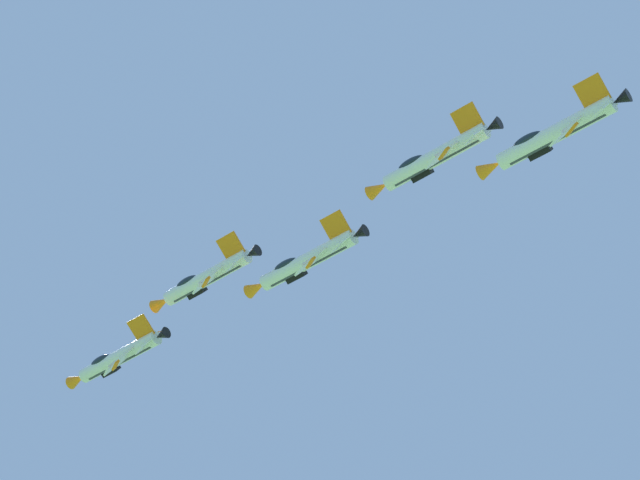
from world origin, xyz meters
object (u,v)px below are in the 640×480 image
(fighter_jet_left_outer, at_px, (433,159))
(fighter_jet_lead, at_px, (118,358))
(fighter_jet_right_wing, at_px, (306,262))
(fighter_jet_right_outer, at_px, (553,135))
(fighter_jet_left_wing, at_px, (205,279))

(fighter_jet_left_outer, bearing_deg, fighter_jet_lead, 90.51)
(fighter_jet_lead, xyz_separation_m, fighter_jet_right_wing, (13.80, -23.91, 0.27))
(fighter_jet_lead, bearing_deg, fighter_jet_right_outer, -88.97)
(fighter_jet_right_wing, bearing_deg, fighter_jet_left_outer, -90.73)
(fighter_jet_right_outer, bearing_deg, fighter_jet_right_wing, 90.82)
(fighter_jet_left_outer, bearing_deg, fighter_jet_right_wing, 89.27)
(fighter_jet_left_wing, bearing_deg, fighter_jet_right_outer, -88.07)
(fighter_jet_right_outer, bearing_deg, fighter_jet_left_outer, 92.84)
(fighter_jet_lead, bearing_deg, fighter_jet_left_outer, -89.49)
(fighter_jet_left_wing, distance_m, fighter_jet_right_wing, 14.42)
(fighter_jet_left_outer, bearing_deg, fighter_jet_right_outer, -87.16)
(fighter_jet_right_wing, relative_size, fighter_jet_right_outer, 1.00)
(fighter_jet_left_wing, height_order, fighter_jet_right_wing, fighter_jet_left_wing)
(fighter_jet_right_wing, bearing_deg, fighter_jet_right_outer, -89.18)
(fighter_jet_left_wing, distance_m, fighter_jet_right_outer, 43.45)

